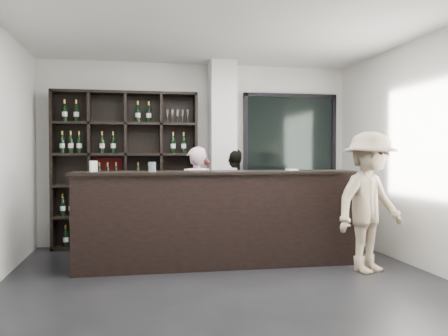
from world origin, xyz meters
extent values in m
cube|color=black|center=(0.00, 0.00, -0.01)|extent=(5.00, 5.50, 0.01)
cube|color=silver|center=(0.35, 2.47, 1.45)|extent=(0.40, 0.40, 2.90)
cube|color=black|center=(1.55, 2.69, 1.40)|extent=(1.60, 0.08, 2.10)
cube|color=black|center=(1.55, 2.69, 1.40)|extent=(1.48, 0.02, 1.98)
cube|color=black|center=(0.05, 1.10, 0.59)|extent=(3.61, 0.68, 1.18)
cube|color=black|center=(0.05, 1.10, 1.20)|extent=(3.69, 0.76, 0.03)
imported|color=#F7C8D1|center=(-0.15, 1.85, 0.77)|extent=(0.61, 0.44, 1.54)
imported|color=black|center=(0.47, 2.40, 0.76)|extent=(0.80, 0.66, 1.52)
imported|color=tan|center=(1.80, 0.40, 0.85)|extent=(1.27, 1.04, 1.71)
cylinder|color=silver|center=(-0.80, 0.99, 1.28)|extent=(0.11, 0.11, 0.12)
cube|color=white|center=(1.06, 1.16, 1.23)|extent=(0.15, 0.15, 0.02)
cube|color=white|center=(-1.51, 1.14, 1.29)|extent=(0.10, 0.08, 0.14)
camera|label=1|loc=(-0.99, -4.91, 1.42)|focal=38.00mm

